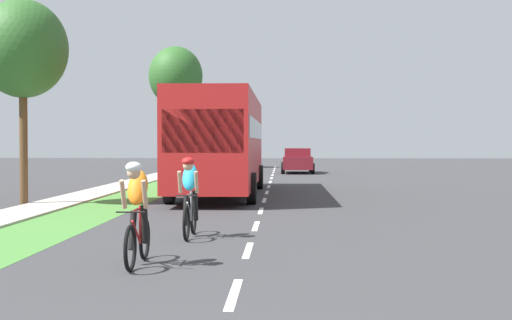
{
  "coord_description": "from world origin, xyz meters",
  "views": [
    {
      "loc": [
        0.6,
        -3.77,
        1.86
      ],
      "look_at": [
        -0.39,
        21.93,
        1.22
      ],
      "focal_mm": 49.11,
      "sensor_mm": 36.0,
      "label": 1
    }
  ],
  "objects_px": {
    "street_tree_far": "(176,76)",
    "street_tree_near": "(23,49)",
    "bus_red": "(221,139)",
    "cyclist_lead": "(137,212)",
    "sedan_maroon": "(297,160)",
    "cyclist_trailing": "(190,196)"
  },
  "relations": [
    {
      "from": "sedan_maroon",
      "to": "bus_red",
      "type": "bearing_deg",
      "value": -99.66
    },
    {
      "from": "cyclist_lead",
      "to": "cyclist_trailing",
      "type": "xyz_separation_m",
      "value": [
        0.37,
        3.16,
        0.0
      ]
    },
    {
      "from": "street_tree_far",
      "to": "street_tree_near",
      "type": "bearing_deg",
      "value": -89.93
    },
    {
      "from": "cyclist_trailing",
      "to": "bus_red",
      "type": "bearing_deg",
      "value": 91.89
    },
    {
      "from": "cyclist_lead",
      "to": "street_tree_far",
      "type": "height_order",
      "value": "street_tree_far"
    },
    {
      "from": "cyclist_lead",
      "to": "street_tree_far",
      "type": "xyz_separation_m",
      "value": [
        -5.6,
        40.2,
        5.87
      ]
    },
    {
      "from": "sedan_maroon",
      "to": "street_tree_far",
      "type": "height_order",
      "value": "street_tree_far"
    },
    {
      "from": "cyclist_trailing",
      "to": "street_tree_near",
      "type": "distance_m",
      "value": 9.97
    },
    {
      "from": "cyclist_lead",
      "to": "street_tree_far",
      "type": "relative_size",
      "value": 0.19
    },
    {
      "from": "cyclist_lead",
      "to": "street_tree_near",
      "type": "bearing_deg",
      "value": 118.62
    },
    {
      "from": "street_tree_far",
      "to": "cyclist_trailing",
      "type": "bearing_deg",
      "value": -80.84
    },
    {
      "from": "cyclist_lead",
      "to": "bus_red",
      "type": "xyz_separation_m",
      "value": [
        0.0,
        14.39,
        1.17
      ]
    },
    {
      "from": "street_tree_near",
      "to": "street_tree_far",
      "type": "height_order",
      "value": "street_tree_far"
    },
    {
      "from": "street_tree_near",
      "to": "street_tree_far",
      "type": "xyz_separation_m",
      "value": [
        -0.04,
        30.0,
        2.04
      ]
    },
    {
      "from": "street_tree_near",
      "to": "cyclist_lead",
      "type": "bearing_deg",
      "value": -61.38
    },
    {
      "from": "cyclist_trailing",
      "to": "bus_red",
      "type": "height_order",
      "value": "bus_red"
    },
    {
      "from": "cyclist_trailing",
      "to": "street_tree_far",
      "type": "relative_size",
      "value": 0.19
    },
    {
      "from": "bus_red",
      "to": "street_tree_far",
      "type": "distance_m",
      "value": 26.83
    },
    {
      "from": "bus_red",
      "to": "street_tree_near",
      "type": "relative_size",
      "value": 1.89
    },
    {
      "from": "cyclist_lead",
      "to": "street_tree_near",
      "type": "xyz_separation_m",
      "value": [
        -5.56,
        10.19,
        3.83
      ]
    },
    {
      "from": "cyclist_lead",
      "to": "sedan_maroon",
      "type": "distance_m",
      "value": 32.59
    },
    {
      "from": "cyclist_lead",
      "to": "bus_red",
      "type": "height_order",
      "value": "bus_red"
    }
  ]
}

